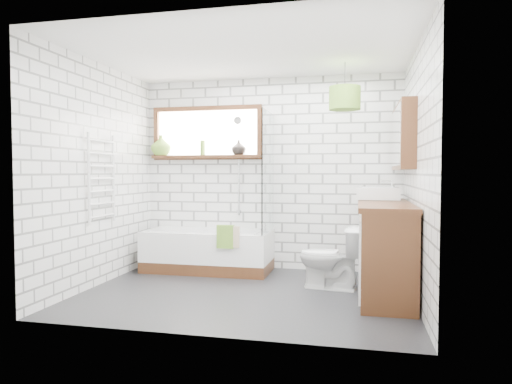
% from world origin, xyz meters
% --- Properties ---
extents(floor, '(3.40, 2.60, 0.01)m').
position_xyz_m(floor, '(0.00, 0.00, -0.01)').
color(floor, black).
rests_on(floor, ground).
extents(ceiling, '(3.40, 2.60, 0.01)m').
position_xyz_m(ceiling, '(0.00, 0.00, 2.50)').
color(ceiling, white).
rests_on(ceiling, ground).
extents(wall_back, '(3.40, 0.01, 2.50)m').
position_xyz_m(wall_back, '(0.00, 1.30, 1.25)').
color(wall_back, white).
rests_on(wall_back, ground).
extents(wall_front, '(3.40, 0.01, 2.50)m').
position_xyz_m(wall_front, '(0.00, -1.30, 1.25)').
color(wall_front, white).
rests_on(wall_front, ground).
extents(wall_left, '(0.01, 2.60, 2.50)m').
position_xyz_m(wall_left, '(-1.70, 0.00, 1.25)').
color(wall_left, white).
rests_on(wall_left, ground).
extents(wall_right, '(0.01, 2.60, 2.50)m').
position_xyz_m(wall_right, '(1.70, 0.00, 1.25)').
color(wall_right, white).
rests_on(wall_right, ground).
extents(window, '(1.52, 0.16, 0.68)m').
position_xyz_m(window, '(-0.85, 1.26, 1.80)').
color(window, '#391E0F').
rests_on(window, wall_back).
extents(towel_radiator, '(0.06, 0.52, 1.00)m').
position_xyz_m(towel_radiator, '(-1.66, 0.00, 1.20)').
color(towel_radiator, white).
rests_on(towel_radiator, wall_left).
extents(mirror_cabinet, '(0.16, 1.20, 0.70)m').
position_xyz_m(mirror_cabinet, '(1.62, 0.60, 1.65)').
color(mirror_cabinet, '#391E0F').
rests_on(mirror_cabinet, wall_right).
extents(shower_riser, '(0.02, 0.02, 1.30)m').
position_xyz_m(shower_riser, '(-0.40, 1.26, 1.35)').
color(shower_riser, silver).
rests_on(shower_riser, wall_back).
extents(bathtub, '(1.61, 0.71, 0.52)m').
position_xyz_m(bathtub, '(-0.73, 0.94, 0.26)').
color(bathtub, white).
rests_on(bathtub, floor).
extents(shower_screen, '(0.02, 0.72, 1.50)m').
position_xyz_m(shower_screen, '(0.06, 0.94, 1.27)').
color(shower_screen, white).
rests_on(shower_screen, bathtub).
extents(towel_green, '(0.20, 0.06, 0.28)m').
position_xyz_m(towel_green, '(-0.39, 0.59, 0.50)').
color(towel_green, olive).
rests_on(towel_green, bathtub).
extents(towel_beige, '(0.19, 0.05, 0.25)m').
position_xyz_m(towel_beige, '(-0.32, 0.59, 0.50)').
color(towel_beige, tan).
rests_on(towel_beige, bathtub).
extents(vanity, '(0.54, 1.68, 0.96)m').
position_xyz_m(vanity, '(1.43, 0.31, 0.48)').
color(vanity, '#391E0F').
rests_on(vanity, floor).
extents(basin, '(0.47, 0.41, 0.14)m').
position_xyz_m(basin, '(1.37, 0.81, 1.03)').
color(basin, white).
rests_on(basin, vanity).
extents(tap, '(0.04, 0.04, 0.17)m').
position_xyz_m(tap, '(1.53, 0.81, 1.10)').
color(tap, silver).
rests_on(tap, vanity).
extents(toilet, '(0.47, 0.72, 0.69)m').
position_xyz_m(toilet, '(0.86, 0.38, 0.34)').
color(toilet, white).
rests_on(toilet, floor).
extents(vase_olive, '(0.32, 0.32, 0.28)m').
position_xyz_m(vase_olive, '(-1.50, 1.23, 1.62)').
color(vase_olive, olive).
rests_on(vase_olive, window).
extents(vase_dark, '(0.22, 0.22, 0.20)m').
position_xyz_m(vase_dark, '(-0.40, 1.23, 1.58)').
color(vase_dark, black).
rests_on(vase_dark, window).
extents(bottle, '(0.08, 0.08, 0.20)m').
position_xyz_m(bottle, '(-0.90, 1.23, 1.58)').
color(bottle, olive).
rests_on(bottle, window).
extents(pendant, '(0.35, 0.35, 0.26)m').
position_xyz_m(pendant, '(0.99, 0.63, 2.10)').
color(pendant, olive).
rests_on(pendant, ceiling).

